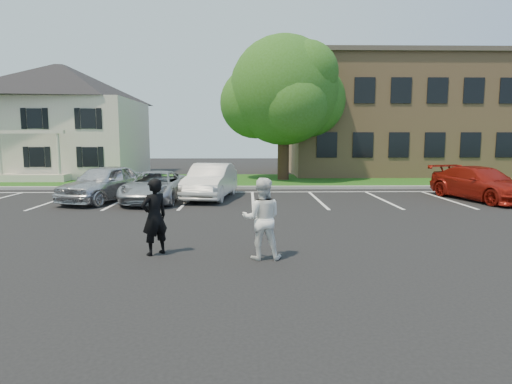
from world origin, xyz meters
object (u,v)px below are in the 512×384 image
(man_black_suit, at_px, (154,217))
(office_building, at_px, (437,117))
(car_silver_minivan, at_px, (155,187))
(car_white_sedan, at_px, (211,181))
(tree, at_px, (285,93))
(man_white_shirt, at_px, (262,219))
(car_silver_west, at_px, (104,183))
(car_red_compact, at_px, (481,184))
(house, at_px, (63,121))

(man_black_suit, bearing_deg, office_building, -169.26)
(office_building, height_order, car_silver_minivan, office_building)
(office_building, xyz_separation_m, car_white_sedan, (-15.86, -13.34, -3.40))
(tree, distance_m, man_white_shirt, 17.98)
(car_silver_west, height_order, car_red_compact, car_silver_west)
(house, distance_m, man_black_suit, 23.31)
(car_silver_west, relative_size, car_silver_minivan, 0.99)
(car_silver_minivan, bearing_deg, car_white_sedan, 26.87)
(tree, distance_m, car_red_compact, 12.41)
(office_building, xyz_separation_m, man_black_suit, (-16.35, -22.54, -3.28))
(man_white_shirt, xyz_separation_m, car_silver_minivan, (-4.19, 8.60, -0.27))
(house, bearing_deg, office_building, 4.28)
(tree, height_order, man_black_suit, tree)
(house, distance_m, car_silver_west, 14.17)
(office_building, height_order, man_black_suit, office_building)
(man_white_shirt, relative_size, car_silver_minivan, 0.40)
(man_black_suit, distance_m, car_silver_west, 9.30)
(house, height_order, car_white_sedan, house)
(man_black_suit, distance_m, car_white_sedan, 9.21)
(office_building, relative_size, car_red_compact, 4.56)
(house, bearing_deg, car_white_sedan, -45.48)
(man_black_suit, bearing_deg, tree, -147.92)
(office_building, bearing_deg, car_red_compact, -106.60)
(man_white_shirt, bearing_deg, tree, -94.71)
(office_building, bearing_deg, car_silver_minivan, -141.64)
(office_building, relative_size, car_white_sedan, 4.85)
(office_building, height_order, car_red_compact, office_building)
(man_white_shirt, distance_m, car_silver_minivan, 9.57)
(tree, xyz_separation_m, man_black_suit, (-4.42, -16.93, -4.47))
(tree, height_order, man_white_shirt, tree)
(car_white_sedan, relative_size, car_red_compact, 0.94)
(man_white_shirt, distance_m, car_silver_west, 10.88)
(man_white_shirt, height_order, car_red_compact, man_white_shirt)
(office_building, relative_size, car_silver_west, 4.97)
(office_building, bearing_deg, tree, -154.81)
(office_building, distance_m, man_black_suit, 28.04)
(car_silver_minivan, distance_m, car_red_compact, 13.88)
(car_silver_west, bearing_deg, man_black_suit, -45.92)
(man_black_suit, height_order, car_white_sedan, man_black_suit)
(man_white_shirt, distance_m, car_white_sedan, 9.77)
(car_silver_west, xyz_separation_m, car_red_compact, (16.07, -0.04, -0.06))
(man_white_shirt, height_order, car_silver_minivan, man_white_shirt)
(car_silver_minivan, xyz_separation_m, car_white_sedan, (2.23, 0.98, 0.13))
(office_building, distance_m, car_red_compact, 15.16)
(house, height_order, car_silver_minivan, house)
(man_black_suit, bearing_deg, car_red_compact, 171.37)
(car_silver_west, bearing_deg, car_silver_minivan, 13.64)
(car_silver_west, relative_size, car_red_compact, 0.92)
(car_silver_west, bearing_deg, man_white_shirt, -35.05)
(house, relative_size, car_silver_minivan, 2.25)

